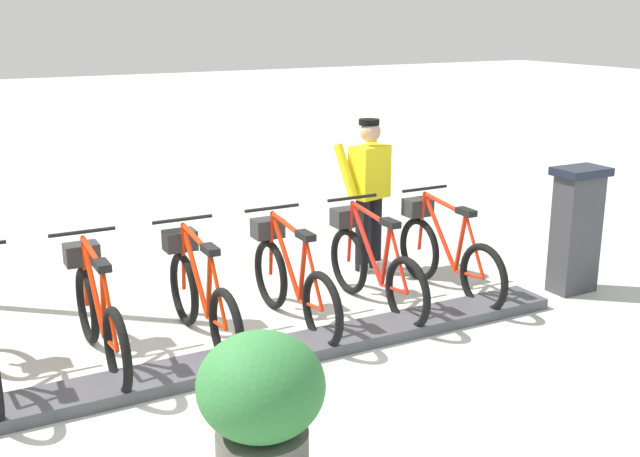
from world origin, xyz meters
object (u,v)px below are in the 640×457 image
payment_kiosk (576,228)px  planter_bush (261,403)px  bike_docked_4 (98,312)px  worker_near_rack (369,189)px  bike_docked_3 (200,295)px  bike_docked_1 (372,265)px  bike_docked_2 (291,279)px  bike_docked_0 (445,252)px

payment_kiosk → planter_bush: bearing=111.2°
bike_docked_4 → worker_near_rack: size_ratio=1.04×
bike_docked_3 → worker_near_rack: 2.53m
bike_docked_1 → bike_docked_2: 0.86m
bike_docked_4 → planter_bush: bike_docked_4 is taller
bike_docked_0 → bike_docked_3: 2.58m
bike_docked_0 → bike_docked_4: bearing=90.0°
worker_near_rack → bike_docked_0: bearing=-163.0°
payment_kiosk → bike_docked_0: (0.57, 1.17, -0.24)m
payment_kiosk → bike_docked_1: 2.13m
bike_docked_0 → worker_near_rack: worker_near_rack is taller
bike_docked_0 → bike_docked_4: same height
bike_docked_3 → worker_near_rack: size_ratio=1.04×
bike_docked_0 → bike_docked_1: 0.86m
bike_docked_0 → bike_docked_1: same height
bike_docked_0 → planter_bush: 3.70m
worker_near_rack → planter_bush: (-3.17, 2.68, -0.37)m
worker_near_rack → bike_docked_4: bearing=107.5°
bike_docked_0 → bike_docked_2: same height
bike_docked_3 → worker_near_rack: worker_near_rack is taller
bike_docked_2 → bike_docked_4: 1.72m
bike_docked_3 → planter_bush: 2.22m
bike_docked_1 → planter_bush: (-2.18, 2.12, 0.11)m
bike_docked_1 → bike_docked_2: (0.00, 0.86, 0.00)m
bike_docked_2 → bike_docked_1: bearing=-90.0°
bike_docked_3 → payment_kiosk: bearing=-98.7°
bike_docked_3 → planter_bush: bearing=169.6°
bike_docked_1 → worker_near_rack: size_ratio=1.04×
bike_docked_4 → bike_docked_3: bearing=-90.0°
planter_bush → bike_docked_2: bearing=-30.0°
bike_docked_0 → bike_docked_3: size_ratio=1.00×
bike_docked_4 → bike_docked_0: bearing=-90.0°
bike_docked_3 → planter_bush: (-2.18, 0.40, 0.11)m
bike_docked_0 → bike_docked_1: bearing=90.0°
payment_kiosk → planter_bush: payment_kiosk is taller
planter_bush → bike_docked_0: bearing=-53.8°
bike_docked_0 → worker_near_rack: bearing=17.0°
bike_docked_4 → payment_kiosk: bearing=-97.1°
payment_kiosk → bike_docked_1: (0.57, 2.03, -0.24)m
bike_docked_3 → bike_docked_4: bearing=90.0°
bike_docked_1 → planter_bush: size_ratio=1.77×
planter_bush → payment_kiosk: bearing=-68.8°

